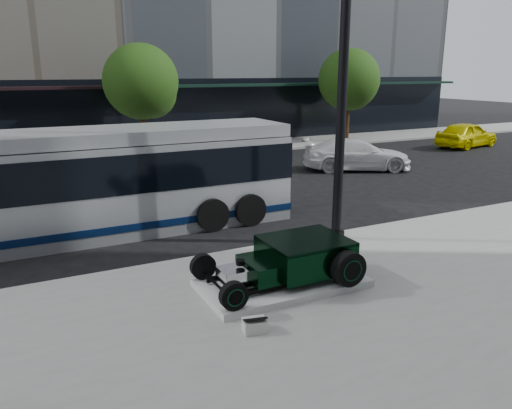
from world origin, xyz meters
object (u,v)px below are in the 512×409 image
white_sedan (357,155)px  hot_rod (296,258)px  lamppost (342,94)px  transit_bus (79,183)px  yellow_taxi (467,135)px

white_sedan → hot_rod: bearing=161.4°
hot_rod → lamppost: size_ratio=0.39×
hot_rod → transit_bus: size_ratio=0.27×
white_sedan → yellow_taxi: size_ratio=1.11×
hot_rod → yellow_taxi: yellow_taxi is taller
hot_rod → transit_bus: bearing=121.2°
transit_bus → white_sedan: transit_bus is taller
hot_rod → lamppost: (2.48, 2.02, 3.22)m
hot_rod → lamppost: bearing=39.2°
lamppost → transit_bus: lamppost is taller
transit_bus → yellow_taxi: 24.03m
lamppost → white_sedan: size_ratio=1.67×
hot_rod → white_sedan: (9.28, 9.94, 0.02)m
lamppost → transit_bus: size_ratio=0.68×
lamppost → white_sedan: lamppost is taller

